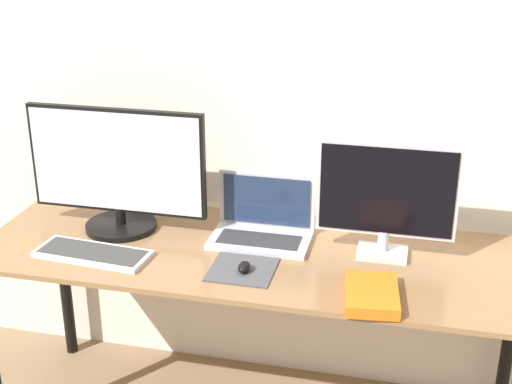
% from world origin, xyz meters
% --- Properties ---
extents(wall_back, '(7.00, 0.05, 2.50)m').
position_xyz_m(wall_back, '(0.00, 0.72, 1.25)').
color(wall_back, silver).
rests_on(wall_back, ground_plane).
extents(desk, '(1.87, 0.65, 0.72)m').
position_xyz_m(desk, '(0.00, 0.33, 0.63)').
color(desk, olive).
rests_on(desk, ground_plane).
extents(monitor_left, '(0.64, 0.25, 0.44)m').
position_xyz_m(monitor_left, '(-0.51, 0.39, 0.93)').
color(monitor_left, black).
rests_on(monitor_left, desk).
extents(monitor_right, '(0.45, 0.11, 0.39)m').
position_xyz_m(monitor_right, '(0.41, 0.39, 0.93)').
color(monitor_right, silver).
rests_on(monitor_right, desk).
extents(laptop, '(0.34, 0.21, 0.22)m').
position_xyz_m(laptop, '(-0.00, 0.43, 0.77)').
color(laptop, silver).
rests_on(laptop, desk).
extents(keyboard, '(0.39, 0.18, 0.02)m').
position_xyz_m(keyboard, '(-0.51, 0.17, 0.73)').
color(keyboard, silver).
rests_on(keyboard, desk).
extents(mousepad, '(0.20, 0.20, 0.00)m').
position_xyz_m(mousepad, '(-0.01, 0.19, 0.72)').
color(mousepad, '#47474C').
rests_on(mousepad, desk).
extents(mouse, '(0.04, 0.06, 0.03)m').
position_xyz_m(mouse, '(0.00, 0.17, 0.74)').
color(mouse, black).
rests_on(mouse, mousepad).
extents(book, '(0.18, 0.24, 0.04)m').
position_xyz_m(book, '(0.40, 0.10, 0.73)').
color(book, orange).
rests_on(book, desk).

